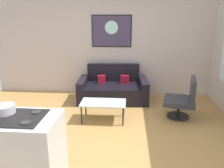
# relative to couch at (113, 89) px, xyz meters

# --- Properties ---
(ground) EXTENTS (6.40, 6.40, 0.04)m
(ground) POSITION_rel_couch_xyz_m (-0.08, -1.86, -0.30)
(ground) COLOR #B08347
(back_wall) EXTENTS (6.40, 0.05, 2.80)m
(back_wall) POSITION_rel_couch_xyz_m (-0.08, 0.56, 1.12)
(back_wall) COLOR beige
(back_wall) RESTS_ON ground
(couch) EXTENTS (1.75, 1.04, 0.88)m
(couch) POSITION_rel_couch_xyz_m (0.00, 0.00, 0.00)
(couch) COLOR black
(couch) RESTS_ON ground
(coffee_table) EXTENTS (0.90, 0.52, 0.39)m
(coffee_table) POSITION_rel_couch_xyz_m (-0.11, -1.21, 0.08)
(coffee_table) COLOR silver
(coffee_table) RESTS_ON ground
(armchair) EXTENTS (0.74, 0.76, 0.86)m
(armchair) POSITION_rel_couch_xyz_m (1.52, -0.97, 0.13)
(armchair) COLOR black
(armchair) RESTS_ON ground
(kitchen_counter) EXTENTS (1.44, 0.64, 0.95)m
(kitchen_counter) POSITION_rel_couch_xyz_m (-1.11, -3.18, 0.19)
(kitchen_counter) COLOR silver
(kitchen_counter) RESTS_ON ground
(mixing_bowl) EXTENTS (0.26, 0.26, 0.11)m
(mixing_bowl) POSITION_rel_couch_xyz_m (-1.05, -3.09, 0.70)
(mixing_bowl) COLOR silver
(mixing_bowl) RESTS_ON kitchen_counter
(wall_painting) EXTENTS (1.04, 0.03, 0.82)m
(wall_painting) POSITION_rel_couch_xyz_m (-0.08, 0.52, 1.41)
(wall_painting) COLOR black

